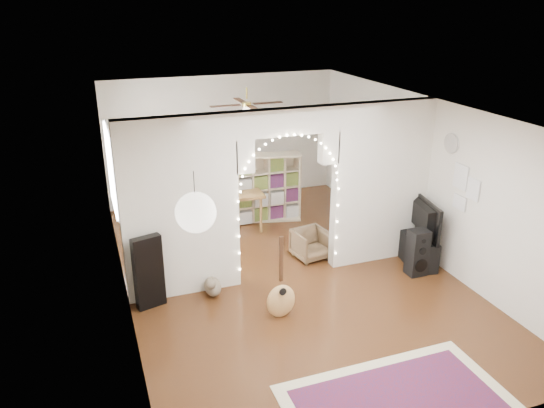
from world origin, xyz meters
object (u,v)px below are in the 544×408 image
object	(u,v)px
floor_speaker	(417,253)
media_console	(415,248)
dining_table	(230,196)
bookcase	(267,188)
dining_chair_left	(213,201)
dining_chair_right	(311,244)
acoustic_guitar	(281,288)

from	to	relation	value
floor_speaker	media_console	size ratio (longest dim) A/B	0.77
media_console	dining_table	bearing A→B (deg)	148.04
bookcase	dining_table	bearing A→B (deg)	-151.55
dining_table	floor_speaker	bearing A→B (deg)	-48.21
dining_table	dining_chair_left	bearing A→B (deg)	96.74
dining_table	dining_chair_left	xyz separation A→B (m)	(-0.09, 0.97, -0.44)
dining_chair_left	dining_chair_right	world-z (taller)	dining_chair_right
bookcase	dining_chair_right	xyz separation A→B (m)	(0.14, -1.85, -0.43)
dining_table	dining_chair_left	distance (m)	1.07
media_console	dining_chair_right	distance (m)	1.76
floor_speaker	dining_table	distance (m)	3.62
media_console	dining_table	size ratio (longest dim) A/B	0.82
dining_chair_right	media_console	bearing A→B (deg)	-33.47
media_console	dining_chair_left	size ratio (longest dim) A/B	1.85
floor_speaker	dining_chair_left	distance (m)	4.44
bookcase	dining_chair_left	size ratio (longest dim) A/B	2.52
acoustic_guitar	dining_chair_left	distance (m)	4.14
acoustic_guitar	floor_speaker	world-z (taller)	acoustic_guitar
acoustic_guitar	dining_chair_left	bearing A→B (deg)	81.81
floor_speaker	dining_chair_right	distance (m)	1.76
media_console	dining_chair_right	bearing A→B (deg)	166.20
media_console	dining_chair_right	xyz separation A→B (m)	(-1.60, 0.73, 0.01)
bookcase	dining_chair_left	xyz separation A→B (m)	(-0.92, 0.76, -0.44)
dining_chair_left	acoustic_guitar	bearing A→B (deg)	-102.89
bookcase	dining_chair_left	bearing A→B (deg)	154.34
media_console	dining_chair_left	distance (m)	4.27
bookcase	dining_chair_right	world-z (taller)	bookcase
floor_speaker	bookcase	size ratio (longest dim) A/B	0.56
floor_speaker	dining_table	size ratio (longest dim) A/B	0.63
dining_table	dining_chair_right	xyz separation A→B (m)	(0.97, -1.64, -0.43)
floor_speaker	media_console	distance (m)	0.47
media_console	dining_table	distance (m)	3.52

